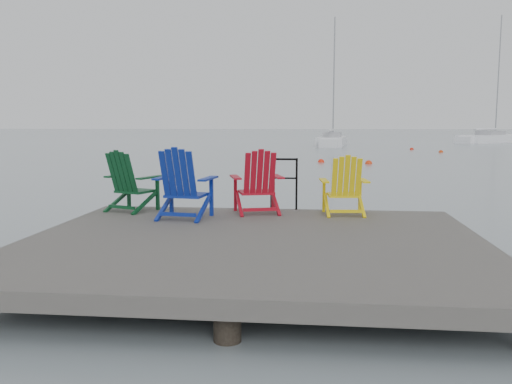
# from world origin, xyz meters

# --- Properties ---
(ground) EXTENTS (400.00, 400.00, 0.00)m
(ground) POSITION_xyz_m (0.00, 0.00, 0.00)
(ground) COLOR slate
(ground) RESTS_ON ground
(dock) EXTENTS (6.00, 5.00, 1.40)m
(dock) POSITION_xyz_m (0.00, 0.00, 0.35)
(dock) COLOR #2C2927
(dock) RESTS_ON ground
(handrail) EXTENTS (0.48, 0.04, 0.90)m
(handrail) POSITION_xyz_m (0.25, 2.45, 1.04)
(handrail) COLOR black
(handrail) RESTS_ON dock
(chair_green) EXTENTS (0.99, 0.94, 1.03)m
(chair_green) POSITION_xyz_m (-2.36, 1.97, 1.02)
(chair_green) COLOR #0B3C1C
(chair_green) RESTS_ON dock
(chair_blue) EXTENTS (0.95, 0.89, 1.10)m
(chair_blue) POSITION_xyz_m (-1.27, 1.34, 1.06)
(chair_blue) COLOR navy
(chair_blue) RESTS_ON dock
(chair_red) EXTENTS (0.98, 0.93, 1.05)m
(chair_red) POSITION_xyz_m (-0.16, 1.97, 1.03)
(chair_red) COLOR #A80C1C
(chair_red) RESTS_ON dock
(chair_yellow) EXTENTS (0.82, 0.77, 0.97)m
(chair_yellow) POSITION_xyz_m (1.27, 1.97, 0.99)
(chair_yellow) COLOR yellow
(chair_yellow) RESTS_ON dock
(sailboat_near) EXTENTS (3.13, 8.79, 11.85)m
(sailboat_near) POSITION_xyz_m (2.37, 43.38, 0.36)
(sailboat_near) COLOR white
(sailboat_near) RESTS_ON ground
(sailboat_mid) EXTENTS (9.09, 8.79, 13.65)m
(sailboat_mid) POSITION_xyz_m (19.74, 53.88, 0.35)
(sailboat_mid) COLOR white
(sailboat_mid) RESTS_ON ground
(buoy_a) EXTENTS (0.36, 0.36, 0.36)m
(buoy_a) POSITION_xyz_m (3.47, 20.57, 0.00)
(buoy_a) COLOR red
(buoy_a) RESTS_ON ground
(buoy_b) EXTENTS (0.34, 0.34, 0.34)m
(buoy_b) POSITION_xyz_m (1.11, 21.43, 0.00)
(buoy_b) COLOR red
(buoy_b) RESTS_ON ground
(buoy_c) EXTENTS (0.32, 0.32, 0.32)m
(buoy_c) POSITION_xyz_m (9.56, 32.15, 0.00)
(buoy_c) COLOR red
(buoy_c) RESTS_ON ground
(buoy_d) EXTENTS (0.32, 0.32, 0.32)m
(buoy_d) POSITION_xyz_m (8.25, 36.15, 0.00)
(buoy_d) COLOR red
(buoy_d) RESTS_ON ground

